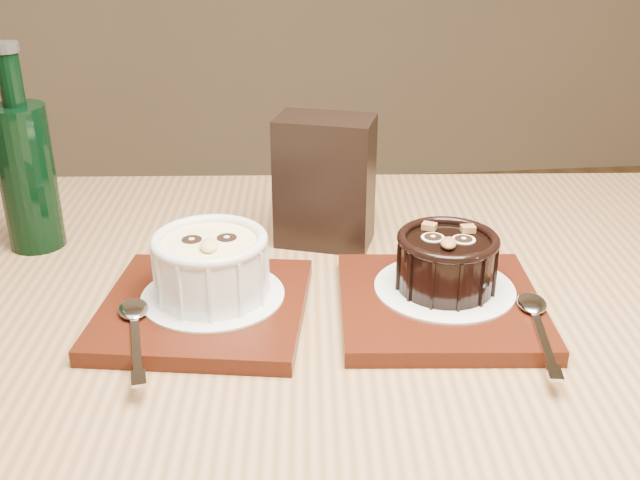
# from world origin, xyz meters

# --- Properties ---
(table) EXTENTS (1.27, 0.91, 0.75)m
(table) POSITION_xyz_m (0.13, 0.09, 0.66)
(table) COLOR olive
(table) RESTS_ON ground
(tray_left) EXTENTS (0.21, 0.21, 0.01)m
(tray_left) POSITION_xyz_m (-0.00, 0.13, 0.76)
(tray_left) COLOR #42160B
(tray_left) RESTS_ON table
(doily_left) EXTENTS (0.13, 0.13, 0.00)m
(doily_left) POSITION_xyz_m (0.00, 0.14, 0.77)
(doily_left) COLOR white
(doily_left) RESTS_ON tray_left
(ramekin_white) EXTENTS (0.10, 0.10, 0.06)m
(ramekin_white) POSITION_xyz_m (0.00, 0.14, 0.80)
(ramekin_white) COLOR white
(ramekin_white) RESTS_ON doily_left
(spoon_left) EXTENTS (0.05, 0.14, 0.01)m
(spoon_left) POSITION_xyz_m (-0.06, 0.08, 0.77)
(spoon_left) COLOR silver
(spoon_left) RESTS_ON tray_left
(tray_right) EXTENTS (0.20, 0.20, 0.01)m
(tray_right) POSITION_xyz_m (0.21, 0.11, 0.76)
(tray_right) COLOR #42160B
(tray_right) RESTS_ON table
(doily_right) EXTENTS (0.13, 0.13, 0.00)m
(doily_right) POSITION_xyz_m (0.22, 0.13, 0.77)
(doily_right) COLOR white
(doily_right) RESTS_ON tray_right
(ramekin_dark) EXTENTS (0.09, 0.09, 0.06)m
(ramekin_dark) POSITION_xyz_m (0.22, 0.13, 0.80)
(ramekin_dark) COLOR black
(ramekin_dark) RESTS_ON doily_right
(spoon_right) EXTENTS (0.05, 0.14, 0.01)m
(spoon_right) POSITION_xyz_m (0.28, 0.06, 0.77)
(spoon_right) COLOR silver
(spoon_right) RESTS_ON tray_right
(condiment_stand) EXTENTS (0.11, 0.09, 0.14)m
(condiment_stand) POSITION_xyz_m (0.12, 0.28, 0.82)
(condiment_stand) COLOR black
(condiment_stand) RESTS_ON table
(green_bottle) EXTENTS (0.06, 0.06, 0.22)m
(green_bottle) POSITION_xyz_m (-0.19, 0.30, 0.83)
(green_bottle) COLOR black
(green_bottle) RESTS_ON table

